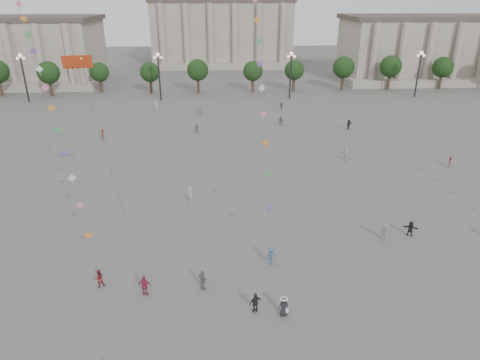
{
  "coord_description": "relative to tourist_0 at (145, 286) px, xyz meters",
  "views": [
    {
      "loc": [
        -1.63,
        -29.02,
        22.75
      ],
      "look_at": [
        0.44,
        12.0,
        4.76
      ],
      "focal_mm": 32.0,
      "sensor_mm": 36.0,
      "label": 1
    }
  ],
  "objects": [
    {
      "name": "person_crowd_6",
      "position": [
        22.54,
        7.44,
        -0.02
      ],
      "size": [
        1.36,
        1.16,
        1.83
      ],
      "primitive_type": "imported",
      "rotation": [
        0.0,
        0.0,
        5.78
      ],
      "color": "slate",
      "rests_on": "ground"
    },
    {
      "name": "kite_flyer_1",
      "position": [
        10.77,
        3.83,
        -0.02
      ],
      "size": [
        1.36,
        1.22,
        1.83
      ],
      "primitive_type": "imported",
      "rotation": [
        0.0,
        0.0,
        0.59
      ],
      "color": "#37577D",
      "rests_on": "ground"
    },
    {
      "name": "ground",
      "position": [
        7.94,
        0.31,
        -0.93
      ],
      "size": [
        360.0,
        360.0,
        0.0
      ],
      "primitive_type": "plane",
      "color": "#565451",
      "rests_on": "ground"
    },
    {
      "name": "person_crowd_3",
      "position": [
        25.53,
        8.15,
        -0.13
      ],
      "size": [
        1.56,
        1.05,
        1.61
      ],
      "primitive_type": "imported",
      "rotation": [
        0.0,
        0.0,
        2.72
      ],
      "color": "black",
      "rests_on": "ground"
    },
    {
      "name": "person_crowd_13",
      "position": [
        2.73,
        17.1,
        0.02
      ],
      "size": [
        0.72,
        0.82,
        1.9
      ],
      "primitive_type": "imported",
      "rotation": [
        0.0,
        0.0,
        2.05
      ],
      "color": "#B3B2AE",
      "rests_on": "ground"
    },
    {
      "name": "person_crowd_12",
      "position": [
        17.81,
        48.23,
        -0.05
      ],
      "size": [
        1.44,
        1.59,
        1.76
      ],
      "primitive_type": "imported",
      "rotation": [
        0.0,
        0.0,
        2.26
      ],
      "color": "slate",
      "rests_on": "ground"
    },
    {
      "name": "lamp_post_mid_east",
      "position": [
        22.94,
        70.31,
        6.42
      ],
      "size": [
        2.0,
        0.9,
        10.65
      ],
      "color": "#262628",
      "rests_on": "ground"
    },
    {
      "name": "person_crowd_7",
      "position": [
        24.87,
        29.77,
        -0.02
      ],
      "size": [
        1.66,
        1.5,
        1.83
      ],
      "primitive_type": "imported",
      "rotation": [
        0.0,
        0.0,
        2.46
      ],
      "color": "silver",
      "rests_on": "ground"
    },
    {
      "name": "hat_person",
      "position": [
        10.95,
        -2.93,
        -0.06
      ],
      "size": [
        0.93,
        0.73,
        1.69
      ],
      "color": "black",
      "rests_on": "ground"
    },
    {
      "name": "lamp_post_mid_west",
      "position": [
        -7.06,
        70.31,
        6.42
      ],
      "size": [
        2.0,
        0.9,
        10.65
      ],
      "color": "#262628",
      "rests_on": "ground"
    },
    {
      "name": "tourist_3",
      "position": [
        4.68,
        0.53,
        -0.03
      ],
      "size": [
        1.04,
        1.08,
        1.81
      ],
      "primitive_type": "imported",
      "rotation": [
        0.0,
        0.0,
        2.32
      ],
      "color": "slate",
      "rests_on": "ground"
    },
    {
      "name": "person_crowd_10",
      "position": [
        -6.83,
        60.82,
        0.02
      ],
      "size": [
        0.78,
        0.83,
        1.91
      ],
      "primitive_type": "imported",
      "rotation": [
        0.0,
        0.0,
        2.19
      ],
      "color": "silver",
      "rests_on": "ground"
    },
    {
      "name": "tourist_4",
      "position": [
        8.83,
        -2.43,
        -0.07
      ],
      "size": [
        1.1,
        0.75,
        1.73
      ],
      "primitive_type": "imported",
      "rotation": [
        0.0,
        0.0,
        3.5
      ],
      "color": "#232228",
      "rests_on": "ground"
    },
    {
      "name": "person_crowd_0",
      "position": [
        19.59,
        60.24,
        -0.15
      ],
      "size": [
        0.93,
        0.4,
        1.57
      ],
      "primitive_type": "imported",
      "rotation": [
        0.0,
        0.0,
        0.01
      ],
      "color": "navy",
      "rests_on": "ground"
    },
    {
      "name": "person_crowd_4",
      "position": [
        2.52,
        56.48,
        -0.0
      ],
      "size": [
        1.79,
        1.27,
        1.86
      ],
      "primitive_type": "imported",
      "rotation": [
        0.0,
        0.0,
        3.61
      ],
      "color": "#B7B7B3",
      "rests_on": "ground"
    },
    {
      "name": "tourist_0",
      "position": [
        0.0,
        0.0,
        0.0
      ],
      "size": [
        1.15,
        0.6,
        1.87
      ],
      "primitive_type": "imported",
      "rotation": [
        0.0,
        0.0,
        3.01
      ],
      "color": "#9F2B46",
      "rests_on": "ground"
    },
    {
      "name": "hall_central",
      "position": [
        7.94,
        129.53,
        13.3
      ],
      "size": [
        48.3,
        34.3,
        35.5
      ],
      "color": "gray",
      "rests_on": "ground"
    },
    {
      "name": "tree_row",
      "position": [
        7.94,
        78.31,
        4.46
      ],
      "size": [
        137.12,
        5.12,
        8.0
      ],
      "color": "#35271A",
      "rests_on": "ground"
    },
    {
      "name": "lamp_post_far_east",
      "position": [
        52.94,
        70.31,
        6.42
      ],
      "size": [
        2.0,
        0.9,
        10.65
      ],
      "color": "#262628",
      "rests_on": "ground"
    },
    {
      "name": "person_crowd_16",
      "position": [
        2.33,
        44.24,
        -0.11
      ],
      "size": [
        1.04,
        0.8,
        1.65
      ],
      "primitive_type": "imported",
      "rotation": [
        0.0,
        0.0,
        0.47
      ],
      "color": "slate",
      "rests_on": "ground"
    },
    {
      "name": "lamp_post_far_west",
      "position": [
        -37.06,
        70.31,
        6.42
      ],
      "size": [
        2.0,
        0.9,
        10.65
      ],
      "color": "#262628",
      "rests_on": "ground"
    },
    {
      "name": "person_crowd_17",
      "position": [
        -13.3,
        41.44,
        0.0
      ],
      "size": [
        1.15,
        1.39,
        1.87
      ],
      "primitive_type": "imported",
      "rotation": [
        0.0,
        0.0,
        2.02
      ],
      "color": "maroon",
      "rests_on": "ground"
    },
    {
      "name": "dragon_kite",
      "position": [
        -4.28,
        5.03,
        16.21
      ],
      "size": [
        3.3,
        3.03,
        17.68
      ],
      "color": "red",
      "rests_on": "ground"
    },
    {
      "name": "person_crowd_8",
      "position": [
        39.09,
        26.46,
        -0.19
      ],
      "size": [
        1.01,
        1.11,
        1.5
      ],
      "primitive_type": "imported",
      "rotation": [
        0.0,
        0.0,
        0.95
      ],
      "color": "maroon",
      "rests_on": "ground"
    },
    {
      "name": "kite_flyer_0",
      "position": [
        -4.02,
        1.36,
        -0.12
      ],
      "size": [
        0.97,
        0.88,
        1.63
      ],
      "primitive_type": "imported",
      "rotation": [
        0.0,
        0.0,
        3.56
      ],
      "color": "maroon",
      "rests_on": "ground"
    },
    {
      "name": "person_crowd_9",
      "position": [
        29.82,
        45.26,
        -0.02
      ],
      "size": [
        1.61,
        1.56,
        1.84
      ],
      "primitive_type": "imported",
      "rotation": [
        0.0,
        0.0,
        0.76
      ],
      "color": "#222328",
      "rests_on": "ground"
    }
  ]
}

